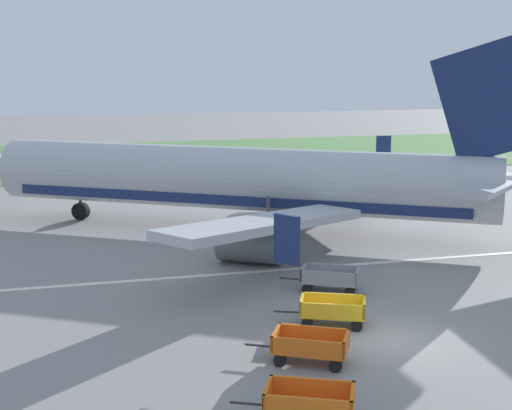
# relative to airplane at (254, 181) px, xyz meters

# --- Properties ---
(ground_plane) EXTENTS (220.00, 220.00, 0.00)m
(ground_plane) POSITION_rel_airplane_xyz_m (0.49, -18.18, -3.05)
(ground_plane) COLOR gray
(grass_strip) EXTENTS (220.00, 28.00, 0.06)m
(grass_strip) POSITION_rel_airplane_xyz_m (0.49, 34.36, -3.02)
(grass_strip) COLOR #518442
(grass_strip) RESTS_ON ground
(apron_stripe) EXTENTS (120.00, 0.36, 0.01)m
(apron_stripe) POSITION_rel_airplane_xyz_m (0.49, -8.27, -3.05)
(apron_stripe) COLOR silver
(apron_stripe) RESTS_ON ground
(airplane) EXTENTS (33.96, 28.35, 11.34)m
(airplane) POSITION_rel_airplane_xyz_m (0.00, 0.00, 0.00)
(airplane) COLOR #B2B7BC
(airplane) RESTS_ON ground
(baggage_cart_nearest) EXTENTS (3.53, 2.32, 1.07)m
(baggage_cart_nearest) POSITION_rel_airplane_xyz_m (-4.43, -23.36, -2.45)
(baggage_cart_nearest) COLOR orange
(baggage_cart_nearest) RESTS_ON ground
(baggage_cart_second_in_row) EXTENTS (3.47, 2.42, 1.07)m
(baggage_cart_second_in_row) POSITION_rel_airplane_xyz_m (-3.03, -19.30, -2.45)
(baggage_cart_second_in_row) COLOR orange
(baggage_cart_second_in_row) RESTS_ON ground
(baggage_cart_third_in_row) EXTENTS (3.55, 2.27, 1.07)m
(baggage_cart_third_in_row) POSITION_rel_airplane_xyz_m (-1.02, -16.07, -2.45)
(baggage_cart_third_in_row) COLOR gold
(baggage_cart_third_in_row) RESTS_ON ground
(baggage_cart_fourth_in_row) EXTENTS (3.47, 2.43, 1.07)m
(baggage_cart_fourth_in_row) POSITION_rel_airplane_xyz_m (0.36, -12.04, -2.45)
(baggage_cart_fourth_in_row) COLOR gray
(baggage_cart_fourth_in_row) RESTS_ON ground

